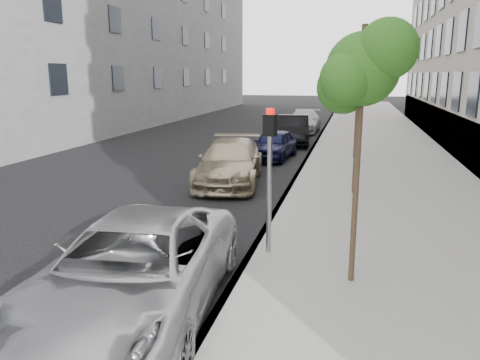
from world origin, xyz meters
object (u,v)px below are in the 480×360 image
at_px(signal_pole, 270,164).
at_px(sedan_blue, 274,144).
at_px(suv, 230,162).
at_px(sedan_black, 293,130).
at_px(minivan, 134,269).
at_px(tree_far, 360,65).
at_px(tree_mid, 361,67).
at_px(sedan_rear, 304,121).
at_px(tree_near, 364,70).

xyz_separation_m(signal_pole, sedan_blue, (-1.85, 11.61, -1.34)).
bearing_deg(signal_pole, sedan_blue, 116.45).
relative_size(suv, sedan_black, 1.09).
distance_m(minivan, suv, 9.35).
distance_m(tree_far, suv, 7.73).
distance_m(tree_mid, signal_pole, 6.06).
xyz_separation_m(tree_mid, sedan_black, (-3.33, 11.01, -3.18)).
relative_size(minivan, sedan_black, 1.17).
distance_m(minivan, sedan_rear, 24.71).
bearing_deg(tree_mid, tree_far, 90.00).
height_order(tree_far, sedan_black, tree_far).
relative_size(tree_mid, signal_pole, 1.56).
xyz_separation_m(tree_mid, sedan_blue, (-3.56, 6.14, -3.30)).
height_order(suv, sedan_black, sedan_black).
distance_m(sedan_blue, sedan_rear, 10.27).
height_order(signal_pole, sedan_blue, signal_pole).
bearing_deg(suv, minivan, -92.09).
bearing_deg(sedan_blue, sedan_rear, 94.12).
relative_size(suv, sedan_rear, 1.05).
relative_size(minivan, suv, 1.07).
bearing_deg(tree_far, suv, -127.69).
distance_m(minivan, sedan_blue, 14.44).
bearing_deg(minivan, signal_pole, 54.95).
relative_size(signal_pole, sedan_blue, 0.77).
distance_m(tree_near, sedan_rear, 23.35).
relative_size(tree_near, sedan_rear, 0.91).
distance_m(signal_pole, sedan_rear, 21.98).
bearing_deg(minivan, sedan_rear, 84.74).
xyz_separation_m(tree_mid, tree_far, (0.00, 6.50, 0.18)).
distance_m(tree_near, suv, 9.15).
xyz_separation_m(tree_mid, minivan, (-3.33, -8.30, -3.19)).
bearing_deg(tree_near, sedan_black, 100.76).
relative_size(tree_near, suv, 0.87).
bearing_deg(tree_near, tree_far, 90.00).
bearing_deg(tree_far, sedan_rear, 108.57).
bearing_deg(minivan, suv, 90.42).
relative_size(suv, sedan_blue, 1.34).
xyz_separation_m(minivan, sedan_black, (0.00, 19.31, 0.01)).
bearing_deg(suv, sedan_black, 76.96).
relative_size(signal_pole, minivan, 0.54).
xyz_separation_m(minivan, sedan_blue, (-0.24, 14.44, -0.11)).
distance_m(tree_mid, suv, 5.42).
xyz_separation_m(tree_far, sedan_rear, (-3.33, 9.90, -3.42)).
distance_m(tree_mid, sedan_rear, 17.05).
bearing_deg(sedan_blue, sedan_black, 92.66).
bearing_deg(suv, tree_near, -68.22).
bearing_deg(tree_mid, minivan, -111.83).
bearing_deg(tree_mid, sedan_rear, 101.47).
bearing_deg(signal_pole, minivan, -102.41).
bearing_deg(signal_pole, sedan_rear, 111.61).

